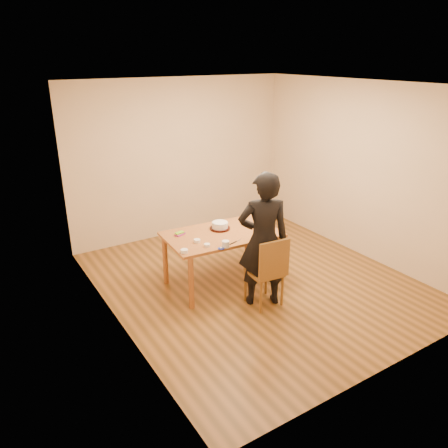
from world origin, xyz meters
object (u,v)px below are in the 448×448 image
person (263,240)px  dining_table (222,234)px  cake (220,225)px  cake_plate (220,228)px  dining_chair (264,272)px

person → dining_table: bearing=-53.6°
cake → person: bearing=-83.7°
cake_plate → person: bearing=-83.7°
dining_table → cake: size_ratio=6.83×
cake → cake_plate: bearing=0.0°
cake_plate → cake: size_ratio=1.26×
dining_table → dining_chair: size_ratio=3.89×
dining_chair → cake_plate: 0.97m
dining_table → cake_plate: size_ratio=5.42×
dining_table → person: bearing=-74.2°
cake_plate → person: 0.89m
dining_table → cake_plate: cake_plate is taller
cake → dining_chair: bearing=-84.0°
dining_table → cake_plate: 0.16m
dining_chair → person: bearing=95.5°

